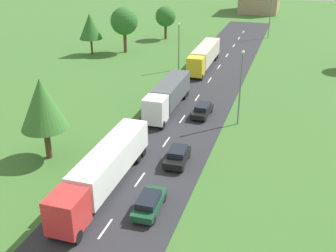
# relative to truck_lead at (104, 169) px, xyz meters

# --- Properties ---
(road) EXTENTS (10.00, 140.00, 0.06)m
(road) POSITION_rel_truck_lead_xyz_m (2.31, 9.72, -2.03)
(road) COLOR #2B2B30
(road) RESTS_ON ground
(lane_marking_centre) EXTENTS (0.16, 123.36, 0.01)m
(lane_marking_centre) POSITION_rel_truck_lead_xyz_m (2.31, 6.85, -2.00)
(lane_marking_centre) COLOR white
(lane_marking_centre) RESTS_ON road
(truck_lead) EXTENTS (2.55, 15.03, 3.41)m
(truck_lead) POSITION_rel_truck_lead_xyz_m (0.00, 0.00, 0.00)
(truck_lead) COLOR red
(truck_lead) RESTS_ON road
(truck_second) EXTENTS (2.61, 12.42, 3.45)m
(truck_second) POSITION_rel_truck_lead_xyz_m (-0.19, 18.59, 0.00)
(truck_second) COLOR white
(truck_second) RESTS_ON road
(truck_third) EXTENTS (2.65, 14.44, 3.43)m
(truck_third) POSITION_rel_truck_lead_xyz_m (-0.03, 37.94, 0.01)
(truck_third) COLOR yellow
(truck_third) RESTS_ON road
(car_second) EXTENTS (1.97, 4.51, 1.42)m
(car_second) POSITION_rel_truck_lead_xyz_m (4.69, -1.85, -1.25)
(car_second) COLOR #19472D
(car_second) RESTS_ON road
(car_third) EXTENTS (2.08, 4.13, 1.48)m
(car_third) POSITION_rel_truck_lead_xyz_m (4.68, 6.11, -1.22)
(car_third) COLOR black
(car_third) RESTS_ON road
(car_fourth) EXTENTS (1.95, 4.36, 1.42)m
(car_fourth) POSITION_rel_truck_lead_xyz_m (4.34, 18.05, -1.25)
(car_fourth) COLOR black
(car_fourth) RESTS_ON road
(lamppost_second) EXTENTS (0.36, 0.36, 8.72)m
(lamppost_second) POSITION_rel_truck_lead_xyz_m (8.81, 17.07, 2.78)
(lamppost_second) COLOR slate
(lamppost_second) RESTS_ON ground
(lamppost_third) EXTENTS (0.36, 0.36, 7.60)m
(lamppost_third) POSITION_rel_truck_lead_xyz_m (-3.73, 35.59, 2.21)
(lamppost_third) COLOR slate
(lamppost_third) RESTS_ON ground
(lamppost_fourth) EXTENTS (0.36, 0.36, 8.49)m
(lamppost_fourth) POSITION_rel_truck_lead_xyz_m (8.14, 63.36, 2.66)
(lamppost_fourth) COLOR slate
(lamppost_fourth) RESTS_ON ground
(tree_maple) EXTENTS (4.52, 4.52, 8.22)m
(tree_maple) POSITION_rel_truck_lead_xyz_m (-7.75, 3.48, 3.62)
(tree_maple) COLOR #513823
(tree_maple) RESTS_ON ground
(tree_pine) EXTENTS (4.13, 4.13, 7.43)m
(tree_pine) POSITION_rel_truck_lead_xyz_m (-21.63, 40.01, 3.08)
(tree_pine) COLOR #513823
(tree_pine) RESTS_ON ground
(tree_elm) EXTENTS (5.02, 5.02, 8.29)m
(tree_elm) POSITION_rel_truck_lead_xyz_m (-16.40, 43.39, 3.68)
(tree_elm) COLOR #513823
(tree_elm) RESTS_ON ground
(tree_ash) EXTENTS (4.22, 4.22, 6.82)m
(tree_ash) POSITION_rel_truck_lead_xyz_m (-12.52, 56.04, 2.61)
(tree_ash) COLOR #513823
(tree_ash) RESTS_ON ground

